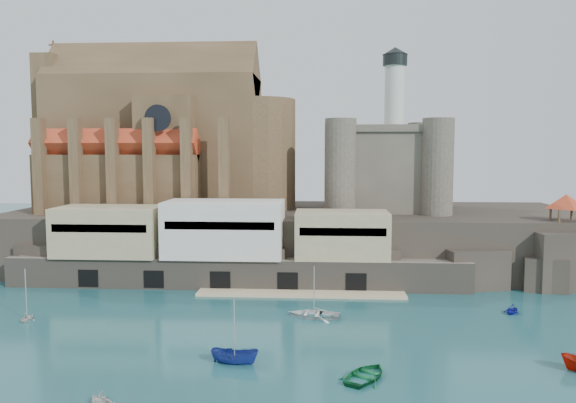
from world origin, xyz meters
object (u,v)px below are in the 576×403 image
at_px(castle_keep, 384,164).
at_px(pavilion, 566,203).
at_px(church, 166,143).
at_px(boat_2, 235,363).

distance_m(castle_keep, pavilion, 30.50).
height_order(church, boat_2, church).
height_order(pavilion, boat_2, pavilion).
bearing_deg(church, pavilion, -13.48).
bearing_deg(pavilion, castle_keep, 149.82).
relative_size(church, castle_keep, 1.60).
height_order(castle_keep, pavilion, castle_keep).
xyz_separation_m(church, castle_keep, (40.21, -0.78, -3.81)).
xyz_separation_m(pavilion, boat_2, (-45.47, -34.50, -12.73)).
bearing_deg(castle_keep, boat_2, -111.51).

